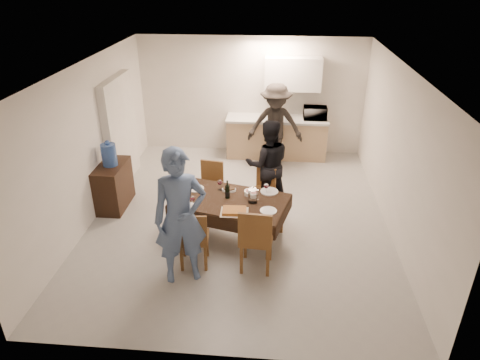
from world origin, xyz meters
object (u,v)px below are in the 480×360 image
object	(u,v)px
person_far	(268,164)
wine_bottle	(227,189)
microwave	(315,113)
person_near	(180,217)
dining_table	(230,201)
water_jug	(109,155)
savoury_tart	(234,211)
water_pitcher	(253,196)
console	(114,186)
person_kitchen	(275,125)

from	to	relation	value
person_far	wine_bottle	bearing A→B (deg)	49.36
microwave	person_near	size ratio (longest dim) A/B	0.26
dining_table	person_near	distance (m)	1.23
water_jug	savoury_tart	xyz separation A→B (m)	(2.29, -1.17, -0.31)
wine_bottle	savoury_tart	bearing A→B (deg)	-70.77
water_jug	savoury_tart	world-z (taller)	water_jug
dining_table	savoury_tart	size ratio (longest dim) A/B	4.71
water_pitcher	person_near	xyz separation A→B (m)	(-0.90, -1.00, 0.19)
microwave	console	bearing A→B (deg)	34.11
water_jug	person_kitchen	size ratio (longest dim) A/B	0.22
console	person_kitchen	xyz separation A→B (m)	(2.84, 2.06, 0.49)
dining_table	person_far	size ratio (longest dim) A/B	1.18
water_pitcher	microwave	bearing A→B (deg)	70.81
water_pitcher	savoury_tart	world-z (taller)	water_pitcher
microwave	person_near	bearing A→B (deg)	64.59
savoury_tart	wine_bottle	bearing A→B (deg)	109.23
person_near	person_far	size ratio (longest dim) A/B	1.19
savoury_tart	person_kitchen	distance (m)	3.28
wine_bottle	person_far	world-z (taller)	person_far
water_jug	wine_bottle	xyz separation A→B (m)	(2.14, -0.74, -0.18)
water_pitcher	savoury_tart	distance (m)	0.42
microwave	person_far	bearing A→B (deg)	66.76
dining_table	person_far	xyz separation A→B (m)	(0.55, 1.05, 0.17)
savoury_tart	person_kitchen	size ratio (longest dim) A/B	0.23
water_jug	person_far	world-z (taller)	person_far
wine_bottle	person_near	distance (m)	1.22
console	microwave	distance (m)	4.51
wine_bottle	microwave	size ratio (longest dim) A/B	0.61
dining_table	savoury_tart	world-z (taller)	savoury_tart
savoury_tart	person_far	world-z (taller)	person_far
console	person_far	bearing A→B (deg)	5.47
water_jug	person_near	world-z (taller)	person_near
water_jug	savoury_tart	size ratio (longest dim) A/B	0.95
water_jug	wine_bottle	distance (m)	2.27
water_pitcher	person_kitchen	world-z (taller)	person_kitchen
dining_table	water_jug	xyz separation A→B (m)	(-2.19, 0.79, 0.36)
dining_table	savoury_tart	distance (m)	0.40
savoury_tart	person_far	size ratio (longest dim) A/B	0.25
person_near	person_kitchen	world-z (taller)	person_near
dining_table	savoury_tart	xyz separation A→B (m)	(0.10, -0.38, 0.06)
water_pitcher	savoury_tart	xyz separation A→B (m)	(-0.25, -0.33, -0.09)
dining_table	person_far	bearing A→B (deg)	77.04
microwave	person_kitchen	size ratio (longest dim) A/B	0.28
water_jug	person_near	xyz separation A→B (m)	(1.64, -1.84, -0.04)
water_jug	water_pitcher	bearing A→B (deg)	-18.28
water_jug	person_far	bearing A→B (deg)	5.47
dining_table	water_pitcher	bearing A→B (deg)	6.56
console	wine_bottle	distance (m)	2.30
dining_table	water_pitcher	world-z (taller)	water_pitcher
water_pitcher	person_far	distance (m)	1.12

